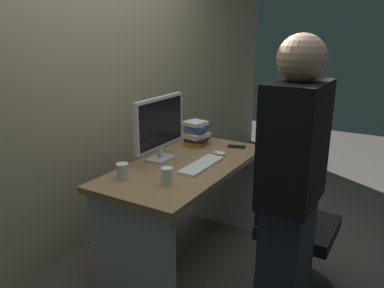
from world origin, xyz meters
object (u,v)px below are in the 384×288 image
object	(u,v)px
person_at_desk	(290,202)
book_stack	(196,133)
cup_near_keyboard	(167,176)
cup_by_monitor	(123,171)
desk	(186,194)
mouse	(219,153)
monitor	(160,125)
cell_phone	(237,147)
keyboard	(201,165)
office_chair	(289,229)

from	to	relation	value
person_at_desk	book_stack	xyz separation A→B (m)	(0.88, 1.04, 0.00)
cup_near_keyboard	cup_by_monitor	xyz separation A→B (m)	(-0.07, 0.29, -0.00)
desk	mouse	world-z (taller)	mouse
monitor	cell_phone	distance (m)	0.70
desk	cup_by_monitor	world-z (taller)	cup_by_monitor
monitor	mouse	bearing A→B (deg)	-47.20
person_at_desk	keyboard	world-z (taller)	person_at_desk
cup_near_keyboard	cell_phone	size ratio (longest dim) A/B	0.71
desk	keyboard	size ratio (longest dim) A/B	3.21
office_chair	cell_phone	xyz separation A→B (m)	(0.51, 0.60, 0.32)
cup_near_keyboard	book_stack	world-z (taller)	book_stack
person_at_desk	cell_phone	xyz separation A→B (m)	(0.98, 0.73, -0.09)
cup_near_keyboard	keyboard	bearing A→B (deg)	-5.12
cup_near_keyboard	office_chair	bearing A→B (deg)	-58.43
person_at_desk	cup_near_keyboard	bearing A→B (deg)	84.76
person_at_desk	cup_near_keyboard	xyz separation A→B (m)	(0.07, 0.78, -0.04)
cell_phone	cup_by_monitor	bearing A→B (deg)	144.88
monitor	cup_by_monitor	xyz separation A→B (m)	(-0.42, -0.00, -0.21)
monitor	keyboard	size ratio (longest dim) A/B	1.26
monitor	book_stack	bearing A→B (deg)	-4.12
keyboard	book_stack	xyz separation A→B (m)	(0.44, 0.29, 0.09)
book_stack	mouse	bearing A→B (deg)	-118.43
mouse	cup_by_monitor	bearing A→B (deg)	155.99
mouse	cup_by_monitor	xyz separation A→B (m)	(-0.72, 0.32, 0.03)
monitor	cup_by_monitor	size ratio (longest dim) A/B	5.51
desk	book_stack	bearing A→B (deg)	21.01
keyboard	mouse	size ratio (longest dim) A/B	4.30
keyboard	cup_near_keyboard	xyz separation A→B (m)	(-0.37, 0.03, 0.04)
person_at_desk	book_stack	distance (m)	1.36
keyboard	book_stack	distance (m)	0.54
person_at_desk	cell_phone	distance (m)	1.22
person_at_desk	cup_by_monitor	xyz separation A→B (m)	(0.00, 1.07, -0.04)
desk	cell_phone	bearing A→B (deg)	-15.21
book_stack	cell_phone	size ratio (longest dim) A/B	1.62
desk	office_chair	size ratio (longest dim) A/B	1.47
office_chair	cell_phone	size ratio (longest dim) A/B	6.53
monitor	cup_near_keyboard	distance (m)	0.50
person_at_desk	cup_by_monitor	bearing A→B (deg)	89.84
person_at_desk	monitor	bearing A→B (deg)	68.47
keyboard	monitor	bearing A→B (deg)	93.39
mouse	cell_phone	size ratio (longest dim) A/B	0.69
person_at_desk	monitor	xyz separation A→B (m)	(0.42, 1.07, 0.16)
mouse	cell_phone	distance (m)	0.26
office_chair	keyboard	xyz separation A→B (m)	(-0.04, 0.63, 0.33)
desk	office_chair	distance (m)	0.76
cup_by_monitor	book_stack	size ratio (longest dim) A/B	0.42
desk	book_stack	world-z (taller)	book_stack
monitor	cup_near_keyboard	size ratio (longest dim) A/B	5.28
cup_by_monitor	cell_phone	distance (m)	1.04
cup_by_monitor	book_stack	distance (m)	0.88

